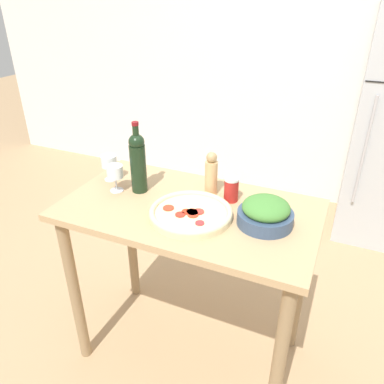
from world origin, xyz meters
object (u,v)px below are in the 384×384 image
at_px(wine_bottle, 138,161).
at_px(salad_bowl, 265,213).
at_px(wine_glass_near, 115,173).
at_px(salt_canister, 231,189).
at_px(homemade_pizza, 191,213).
at_px(pepper_mill, 211,174).
at_px(wine_glass_far, 109,162).

xyz_separation_m(wine_bottle, salad_bowl, (0.62, -0.05, -0.10)).
xyz_separation_m(wine_glass_near, salt_canister, (0.53, 0.14, -0.04)).
bearing_deg(homemade_pizza, pepper_mill, 89.23).
bearing_deg(wine_glass_far, salad_bowl, -6.39).
bearing_deg(wine_glass_far, homemade_pizza, -17.10).
bearing_deg(homemade_pizza, wine_glass_far, 162.90).
distance_m(pepper_mill, salad_bowl, 0.34).
xyz_separation_m(pepper_mill, homemade_pizza, (-0.00, -0.23, -0.08)).
bearing_deg(salt_canister, wine_glass_far, -176.11).
bearing_deg(salad_bowl, wine_glass_near, -179.92).
distance_m(wine_glass_far, homemade_pizza, 0.55).
xyz_separation_m(wine_glass_far, pepper_mill, (0.52, 0.07, 0.00)).
bearing_deg(pepper_mill, salad_bowl, -28.02).
bearing_deg(salad_bowl, salt_canister, 144.85).
distance_m(wine_glass_near, wine_glass_far, 0.13).
height_order(wine_glass_near, wine_glass_far, same).
bearing_deg(wine_bottle, salad_bowl, -4.54).
height_order(wine_bottle, pepper_mill, wine_bottle).
bearing_deg(wine_glass_far, wine_bottle, -12.15).
bearing_deg(salt_canister, wine_bottle, -168.86).
relative_size(wine_glass_far, pepper_mill, 0.63).
height_order(salad_bowl, homemade_pizza, salad_bowl).
relative_size(wine_glass_far, salt_canister, 1.14).
bearing_deg(homemade_pizza, salad_bowl, 12.55).
relative_size(wine_glass_near, pepper_mill, 0.63).
bearing_deg(pepper_mill, homemade_pizza, -90.77).
bearing_deg(salad_bowl, homemade_pizza, -167.45).
relative_size(homemade_pizza, salt_canister, 3.10).
bearing_deg(wine_glass_near, salad_bowl, 0.08).
distance_m(wine_bottle, salad_bowl, 0.63).
bearing_deg(wine_bottle, pepper_mill, 18.75).
relative_size(pepper_mill, salt_canister, 1.82).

